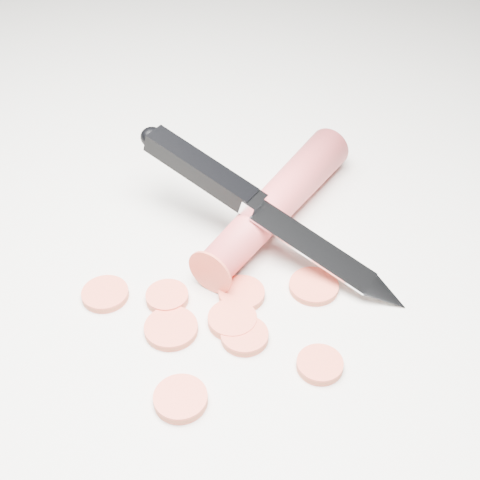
# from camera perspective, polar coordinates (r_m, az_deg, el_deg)

# --- Properties ---
(ground) EXTENTS (2.40, 2.40, 0.00)m
(ground) POSITION_cam_1_polar(r_m,az_deg,el_deg) (0.50, -2.53, -4.04)
(ground) COLOR beige
(ground) RESTS_ON ground
(carrot) EXTENTS (0.10, 0.19, 0.03)m
(carrot) POSITION_cam_1_polar(r_m,az_deg,el_deg) (0.55, 3.13, 3.20)
(carrot) COLOR #CC3E42
(carrot) RESTS_ON ground
(carrot_slice_0) EXTENTS (0.03, 0.03, 0.01)m
(carrot_slice_0) POSITION_cam_1_polar(r_m,az_deg,el_deg) (0.50, -11.43, -4.54)
(carrot_slice_0) COLOR #DD4B35
(carrot_slice_0) RESTS_ON ground
(carrot_slice_1) EXTENTS (0.03, 0.03, 0.01)m
(carrot_slice_1) POSITION_cam_1_polar(r_m,az_deg,el_deg) (0.44, -5.09, -13.35)
(carrot_slice_1) COLOR #DD4B35
(carrot_slice_1) RESTS_ON ground
(carrot_slice_2) EXTENTS (0.03, 0.03, 0.01)m
(carrot_slice_2) POSITION_cam_1_polar(r_m,az_deg,el_deg) (0.47, 0.39, -8.18)
(carrot_slice_2) COLOR #DD4B35
(carrot_slice_2) RESTS_ON ground
(carrot_slice_3) EXTENTS (0.03, 0.03, 0.01)m
(carrot_slice_3) POSITION_cam_1_polar(r_m,az_deg,el_deg) (0.47, -0.66, -6.83)
(carrot_slice_3) COLOR #DD4B35
(carrot_slice_3) RESTS_ON ground
(carrot_slice_4) EXTENTS (0.03, 0.03, 0.01)m
(carrot_slice_4) POSITION_cam_1_polar(r_m,az_deg,el_deg) (0.45, 6.83, -10.51)
(carrot_slice_4) COLOR #DD4B35
(carrot_slice_4) RESTS_ON ground
(carrot_slice_5) EXTENTS (0.03, 0.03, 0.01)m
(carrot_slice_5) POSITION_cam_1_polar(r_m,az_deg,el_deg) (0.49, -6.23, -4.86)
(carrot_slice_5) COLOR #DD4B35
(carrot_slice_5) RESTS_ON ground
(carrot_slice_6) EXTENTS (0.04, 0.04, 0.01)m
(carrot_slice_6) POSITION_cam_1_polar(r_m,az_deg,el_deg) (0.47, -5.90, -7.52)
(carrot_slice_6) COLOR #DD4B35
(carrot_slice_6) RESTS_ON ground
(carrot_slice_7) EXTENTS (0.04, 0.04, 0.01)m
(carrot_slice_7) POSITION_cam_1_polar(r_m,az_deg,el_deg) (0.50, 6.32, -3.94)
(carrot_slice_7) COLOR #DD4B35
(carrot_slice_7) RESTS_ON ground
(carrot_slice_8) EXTENTS (0.03, 0.03, 0.01)m
(carrot_slice_8) POSITION_cam_1_polar(r_m,az_deg,el_deg) (0.49, 0.14, -4.61)
(carrot_slice_8) COLOR #DD4B35
(carrot_slice_8) RESTS_ON ground
(kitchen_knife) EXTENTS (0.23, 0.11, 0.07)m
(kitchen_knife) POSITION_cam_1_polar(r_m,az_deg,el_deg) (0.51, 2.44, 2.52)
(kitchen_knife) COLOR silver
(kitchen_knife) RESTS_ON ground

